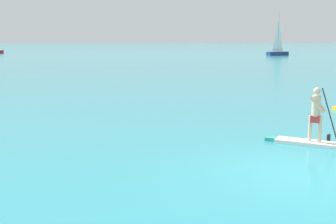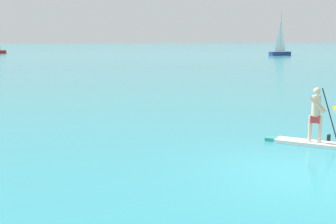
{
  "view_description": "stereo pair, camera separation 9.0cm",
  "coord_description": "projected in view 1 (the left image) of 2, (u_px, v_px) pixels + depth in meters",
  "views": [
    {
      "loc": [
        -4.68,
        -9.95,
        3.25
      ],
      "look_at": [
        -2.57,
        4.79,
        0.76
      ],
      "focal_mm": 48.07,
      "sensor_mm": 36.0,
      "label": 1
    },
    {
      "loc": [
        -4.59,
        -9.96,
        3.25
      ],
      "look_at": [
        -2.57,
        4.79,
        0.76
      ],
      "focal_mm": 48.07,
      "sensor_mm": 36.0,
      "label": 2
    }
  ],
  "objects": [
    {
      "name": "ground",
      "position": [
        301.0,
        173.0,
        10.9
      ],
      "size": [
        440.0,
        440.0,
        0.0
      ],
      "primitive_type": "plane",
      "color": "teal"
    },
    {
      "name": "paddleboarder_mid_center",
      "position": [
        320.0,
        134.0,
        13.57
      ],
      "size": [
        2.92,
        2.31,
        1.8
      ],
      "rotation": [
        0.0,
        0.0,
        -0.64
      ],
      "color": "white",
      "rests_on": "ground"
    },
    {
      "name": "sailboat_right_horizon",
      "position": [
        278.0,
        49.0,
        79.5
      ],
      "size": [
        4.22,
        2.27,
        7.62
      ],
      "rotation": [
        0.0,
        0.0,
        3.44
      ],
      "color": "navy",
      "rests_on": "ground"
    }
  ]
}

